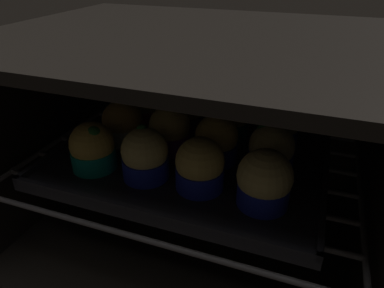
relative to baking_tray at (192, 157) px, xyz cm
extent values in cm
cube|color=black|center=(0.00, -0.66, -15.42)|extent=(59.00, 47.00, 1.50)
cube|color=black|center=(0.00, -0.66, 20.08)|extent=(59.00, 47.00, 1.50)
cube|color=black|center=(0.00, 22.09, 2.33)|extent=(59.00, 1.50, 34.00)
cube|color=black|center=(-28.75, -0.66, 2.33)|extent=(1.50, 47.00, 34.00)
cube|color=black|center=(28.75, -0.66, 2.33)|extent=(1.50, 47.00, 34.00)
cylinder|color=#4C494C|center=(0.00, -19.66, -1.07)|extent=(54.00, 0.80, 0.80)
cylinder|color=#4C494C|center=(0.00, -13.33, -1.07)|extent=(54.00, 0.80, 0.80)
cylinder|color=#4C494C|center=(0.00, -6.99, -1.07)|extent=(54.00, 0.80, 0.80)
cylinder|color=#4C494C|center=(0.00, -0.66, -1.07)|extent=(54.00, 0.80, 0.80)
cylinder|color=#4C494C|center=(0.00, 5.67, -1.07)|extent=(54.00, 0.80, 0.80)
cylinder|color=#4C494C|center=(0.00, 12.01, -1.07)|extent=(54.00, 0.80, 0.80)
cylinder|color=#4C494C|center=(0.00, 18.34, -1.07)|extent=(54.00, 0.80, 0.80)
cylinder|color=#4C494C|center=(-27.00, -0.66, -1.07)|extent=(0.80, 42.00, 0.80)
cylinder|color=#4C494C|center=(27.00, -0.66, -1.07)|extent=(0.80, 42.00, 0.80)
cube|color=black|center=(0.00, 0.00, -0.07)|extent=(43.99, 35.11, 1.20)
cube|color=black|center=(0.00, -17.15, 1.03)|extent=(43.99, 0.80, 1.00)
cube|color=black|center=(0.00, 17.15, 1.03)|extent=(43.99, 0.80, 1.00)
cube|color=black|center=(-21.60, 0.00, 1.03)|extent=(0.80, 35.11, 1.00)
cube|color=black|center=(21.60, 0.00, 1.03)|extent=(0.80, 35.11, 1.00)
cylinder|color=#0C8C84|center=(-13.13, -9.27, 2.15)|extent=(7.05, 7.05, 3.23)
sphere|color=gold|center=(-13.13, -9.27, 4.76)|extent=(7.00, 7.00, 7.00)
sphere|color=#28702D|center=(-12.07, -9.91, 6.98)|extent=(2.41, 2.41, 2.41)
cylinder|color=#1928B7|center=(-4.20, -8.83, 2.15)|extent=(7.05, 7.05, 3.23)
sphere|color=#E0CC7A|center=(-4.20, -8.83, 5.10)|extent=(7.04, 7.04, 7.04)
sphere|color=#28702D|center=(-4.74, -8.13, 7.99)|extent=(1.86, 1.86, 1.86)
cylinder|color=#1928B7|center=(4.38, -8.54, 2.15)|extent=(7.05, 7.05, 3.23)
sphere|color=#DBBC60|center=(4.38, -8.54, 4.94)|extent=(7.05, 7.05, 7.05)
sphere|color=#1E6023|center=(3.76, -8.93, 7.18)|extent=(2.21, 2.21, 2.21)
cylinder|color=#1928B7|center=(13.68, -9.22, 2.15)|extent=(7.05, 7.05, 3.23)
sphere|color=#E0CC7A|center=(13.68, -9.22, 5.01)|extent=(7.47, 7.47, 7.47)
cylinder|color=silver|center=(-13.38, 0.37, 2.15)|extent=(7.05, 7.05, 3.23)
sphere|color=gold|center=(-13.38, 0.37, 4.57)|extent=(7.29, 7.29, 7.29)
cylinder|color=#7A238C|center=(-4.13, 0.24, 2.15)|extent=(7.05, 7.05, 3.23)
sphere|color=#DBBC60|center=(-4.13, 0.24, 5.17)|extent=(7.05, 7.05, 7.05)
cylinder|color=#1928B7|center=(4.37, -0.39, 2.15)|extent=(7.05, 7.05, 3.23)
sphere|color=gold|center=(4.37, -0.39, 5.05)|extent=(6.99, 6.99, 6.99)
sphere|color=#28702D|center=(4.62, -1.39, 7.10)|extent=(1.71, 1.71, 1.71)
cylinder|color=#1928B7|center=(13.16, -0.36, 2.15)|extent=(7.05, 7.05, 3.23)
sphere|color=#E0CC7A|center=(13.16, -0.36, 4.83)|extent=(7.04, 7.04, 7.04)
sphere|color=#1E6023|center=(11.78, 0.24, 7.28)|extent=(2.40, 2.40, 2.40)
cylinder|color=red|center=(-13.42, 8.54, 2.15)|extent=(7.05, 7.05, 3.23)
sphere|color=#E0CC7A|center=(-13.42, 8.54, 5.06)|extent=(7.14, 7.14, 7.14)
sphere|color=#28702D|center=(-13.50, 8.66, 7.11)|extent=(1.72, 1.72, 1.72)
cylinder|color=#7A238C|center=(-4.75, 8.99, 2.15)|extent=(7.05, 7.05, 3.23)
sphere|color=gold|center=(-4.75, 8.99, 5.02)|extent=(7.36, 7.36, 7.36)
sphere|color=#19511E|center=(-5.07, 8.22, 7.59)|extent=(2.38, 2.38, 2.38)
cylinder|color=#0C8C84|center=(4.22, 9.02, 2.15)|extent=(7.05, 7.05, 3.23)
sphere|color=#E0CC7A|center=(4.22, 9.02, 4.72)|extent=(7.09, 7.09, 7.09)
sphere|color=#19511E|center=(4.10, 8.91, 6.96)|extent=(2.05, 2.05, 2.05)
cylinder|color=#1928B7|center=(12.94, 8.74, 2.15)|extent=(7.05, 7.05, 3.23)
sphere|color=#E0CC7A|center=(12.94, 8.74, 4.62)|extent=(7.01, 7.01, 7.01)
sphere|color=#1E6023|center=(13.22, 9.57, 6.79)|extent=(2.19, 2.19, 2.19)
camera|label=1|loc=(18.17, -48.71, 31.00)|focal=32.94mm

